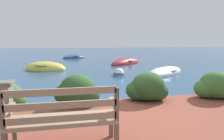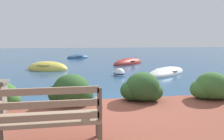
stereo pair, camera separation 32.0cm
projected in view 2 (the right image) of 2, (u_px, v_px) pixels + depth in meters
name	position (u px, v px, depth m)	size (l,w,h in m)	color
ground_plane	(110.00, 107.00, 5.26)	(80.00, 80.00, 0.00)	navy
park_bench	(47.00, 116.00, 2.75)	(1.49, 0.48, 0.93)	brown
hedge_clump_far_left	(2.00, 96.00, 4.56)	(0.84, 0.60, 0.57)	#38662D
hedge_clump_left	(71.00, 91.00, 4.74)	(1.08, 0.77, 0.73)	#284C23
hedge_clump_centre	(142.00, 88.00, 5.03)	(1.07, 0.77, 0.73)	#284C23
hedge_clump_right	(211.00, 87.00, 5.17)	(1.05, 0.75, 0.71)	#38662D
rowboat_nearest	(167.00, 73.00, 10.34)	(3.19, 2.91, 0.60)	silver
rowboat_mid	(48.00, 68.00, 11.75)	(2.71, 1.97, 0.88)	#DBC64C
rowboat_far	(128.00, 63.00, 14.59)	(3.04, 2.81, 0.76)	#9E2D28
rowboat_outer	(78.00, 57.00, 19.30)	(2.49, 2.02, 0.63)	#2D517A
mooring_buoy	(119.00, 73.00, 9.91)	(0.60, 0.60, 0.54)	white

